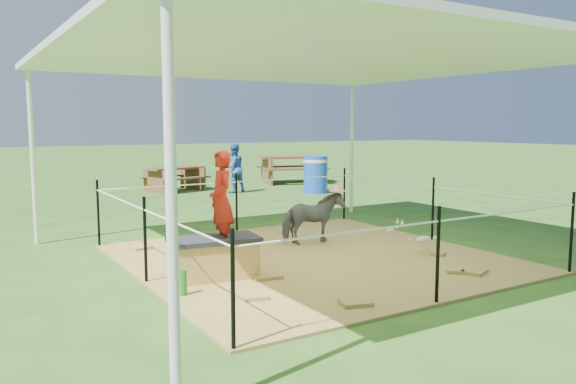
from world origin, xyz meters
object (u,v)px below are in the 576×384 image
woman (221,192)px  distant_person (234,168)px  straw_bale (214,260)px  pony (313,218)px  green_bottle (183,283)px  picnic_table_far (291,170)px  trash_barrel (316,175)px  foal (424,238)px  picnic_table_near (175,179)px

woman → distant_person: size_ratio=0.88×
straw_bale → distant_person: (3.95, 7.59, 0.41)m
straw_bale → pony: (2.03, 0.97, 0.17)m
distant_person → pony: bearing=65.3°
woman → green_bottle: size_ratio=4.32×
straw_bale → picnic_table_far: (6.58, 8.91, 0.18)m
pony → trash_barrel: 6.58m
green_bottle → foal: bearing=1.4°
straw_bale → woman: size_ratio=0.83×
green_bottle → straw_bale: bearing=39.3°
picnic_table_near → pony: bearing=-111.3°
foal → trash_barrel: trash_barrel is taller
picnic_table_near → distant_person: (1.22, -1.16, 0.33)m
woman → picnic_table_near: size_ratio=0.73×
green_bottle → distant_person: size_ratio=0.20×
woman → picnic_table_far: size_ratio=0.57×
straw_bale → picnic_table_near: (2.73, 8.75, 0.08)m
green_bottle → picnic_table_far: 11.77m
pony → foal: bearing=-138.9°
woman → foal: woman is taller
pony → distant_person: size_ratio=0.70×
straw_bale → green_bottle: 0.72m
pony → picnic_table_far: 9.15m
green_bottle → picnic_table_far: picnic_table_far is taller
distant_person → trash_barrel: bearing=138.0°
woman → picnic_table_far: (6.48, 8.91, -0.61)m
foal → woman: bearing=173.7°
picnic_table_far → pony: bearing=-102.8°
pony → trash_barrel: bearing=-28.8°
picnic_table_near → distant_person: bearing=-59.8°
pony → foal: 1.64m
pony → picnic_table_far: bearing=-24.0°
woman → pony: (1.93, 0.97, -0.61)m
foal → trash_barrel: bearing=68.4°
green_bottle → distant_person: 9.22m
straw_bale → pony: size_ratio=1.04×
green_bottle → pony: bearing=28.9°
foal → distant_person: distant_person is taller
woman → distant_person: bearing=160.7°
woman → pony: woman is taller
woman → distant_person: (3.85, 7.59, -0.37)m
pony → distant_person: (1.92, 6.61, 0.24)m
woman → green_bottle: (-0.65, -0.45, -0.87)m
straw_bale → pony: 2.25m
straw_bale → distant_person: distant_person is taller
distant_person → straw_bale: bearing=54.0°
green_bottle → pony: 2.95m
pony → picnic_table_far: (4.55, 7.94, 0.00)m
straw_bale → woman: bearing=0.0°
woman → foal: 3.00m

